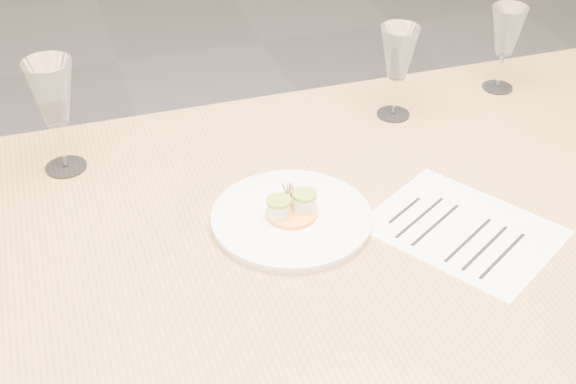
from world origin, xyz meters
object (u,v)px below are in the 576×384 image
object	(u,v)px
dinner_plate	(292,217)
recipe_sheet	(463,229)
dining_table	(262,283)
wine_glass_4	(507,33)
wine_glass_2	(52,95)
wine_glass_3	(398,55)

from	to	relation	value
dinner_plate	recipe_sheet	world-z (taller)	dinner_plate
dinner_plate	dining_table	bearing A→B (deg)	-140.36
dinner_plate	wine_glass_4	world-z (taller)	wine_glass_4
wine_glass_2	dining_table	bearing A→B (deg)	-51.19
dinner_plate	wine_glass_4	xyz separation A→B (m)	(0.58, 0.32, 0.12)
dining_table	wine_glass_3	distance (m)	0.55
wine_glass_3	wine_glass_4	distance (m)	0.27
dinner_plate	wine_glass_2	xyz separation A→B (m)	(-0.35, 0.29, 0.14)
wine_glass_2	wine_glass_3	world-z (taller)	wine_glass_2
dining_table	recipe_sheet	world-z (taller)	recipe_sheet
wine_glass_3	wine_glass_4	world-z (taller)	wine_glass_3
dining_table	recipe_sheet	distance (m)	0.35
recipe_sheet	wine_glass_3	world-z (taller)	wine_glass_3
recipe_sheet	wine_glass_4	xyz separation A→B (m)	(0.31, 0.43, 0.13)
wine_glass_2	recipe_sheet	bearing A→B (deg)	-32.60
dinner_plate	wine_glass_3	size ratio (longest dim) A/B	1.41
dining_table	wine_glass_4	bearing A→B (deg)	30.29
dining_table	wine_glass_4	xyz separation A→B (m)	(0.65, 0.38, 0.20)
dining_table	dinner_plate	bearing A→B (deg)	39.64
recipe_sheet	wine_glass_3	xyz separation A→B (m)	(0.04, 0.39, 0.14)
dinner_plate	wine_glass_2	distance (m)	0.47
wine_glass_2	wine_glass_4	xyz separation A→B (m)	(0.93, 0.03, -0.02)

